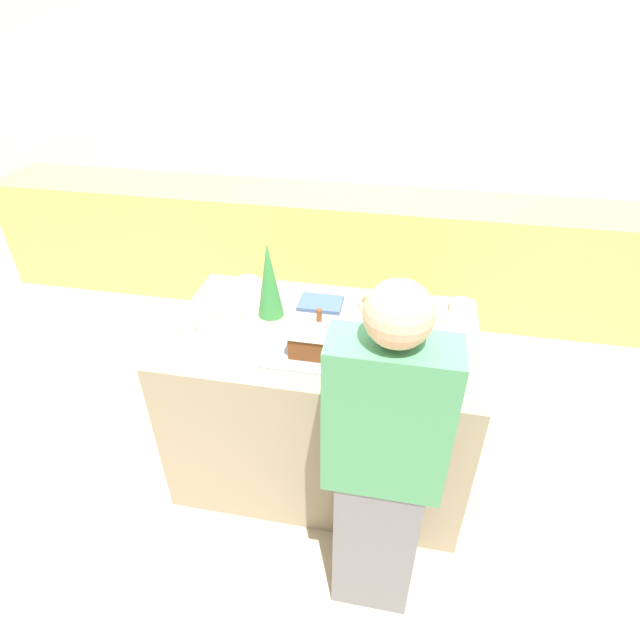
{
  "coord_description": "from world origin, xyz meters",
  "views": [
    {
      "loc": [
        0.34,
        -1.83,
        2.22
      ],
      "look_at": [
        -0.02,
        0.0,
        0.95
      ],
      "focal_mm": 28.0,
      "sensor_mm": 36.0,
      "label": 1
    }
  ],
  "objects_px": {
    "gingerbread_house": "(309,337)",
    "candy_bowl_far_left": "(371,305)",
    "baking_tray": "(309,353)",
    "decorative_tree": "(269,280)",
    "person": "(382,467)",
    "candy_bowl_behind_tray": "(462,306)",
    "mug": "(187,326)",
    "candy_bowl_far_right": "(227,313)",
    "candy_bowl_center_rear": "(400,309)",
    "candy_bowl_front_corner": "(248,284)",
    "cookbook": "(321,303)"
  },
  "relations": [
    {
      "from": "gingerbread_house",
      "to": "candy_bowl_far_left",
      "type": "bearing_deg",
      "value": 60.7
    },
    {
      "from": "baking_tray",
      "to": "decorative_tree",
      "type": "xyz_separation_m",
      "value": [
        -0.24,
        0.27,
        0.18
      ]
    },
    {
      "from": "candy_bowl_far_left",
      "to": "person",
      "type": "bearing_deg",
      "value": -80.94
    },
    {
      "from": "gingerbread_house",
      "to": "candy_bowl_behind_tray",
      "type": "bearing_deg",
      "value": 35.77
    },
    {
      "from": "mug",
      "to": "candy_bowl_far_right",
      "type": "bearing_deg",
      "value": 53.13
    },
    {
      "from": "baking_tray",
      "to": "person",
      "type": "xyz_separation_m",
      "value": [
        0.36,
        -0.47,
        -0.1
      ]
    },
    {
      "from": "gingerbread_house",
      "to": "candy_bowl_far_left",
      "type": "xyz_separation_m",
      "value": [
        0.22,
        0.4,
        -0.06
      ]
    },
    {
      "from": "baking_tray",
      "to": "candy_bowl_far_left",
      "type": "bearing_deg",
      "value": 60.67
    },
    {
      "from": "decorative_tree",
      "to": "candy_bowl_behind_tray",
      "type": "bearing_deg",
      "value": 12.71
    },
    {
      "from": "decorative_tree",
      "to": "candy_bowl_center_rear",
      "type": "height_order",
      "value": "decorative_tree"
    },
    {
      "from": "candy_bowl_front_corner",
      "to": "candy_bowl_far_left",
      "type": "height_order",
      "value": "candy_bowl_far_left"
    },
    {
      "from": "candy_bowl_front_corner",
      "to": "candy_bowl_far_left",
      "type": "bearing_deg",
      "value": -7.28
    },
    {
      "from": "gingerbread_house",
      "to": "baking_tray",
      "type": "bearing_deg",
      "value": -152.4
    },
    {
      "from": "gingerbread_house",
      "to": "cookbook",
      "type": "bearing_deg",
      "value": 93.45
    },
    {
      "from": "candy_bowl_center_rear",
      "to": "candy_bowl_far_left",
      "type": "xyz_separation_m",
      "value": [
        -0.14,
        0.01,
        0.0
      ]
    },
    {
      "from": "candy_bowl_far_left",
      "to": "candy_bowl_center_rear",
      "type": "bearing_deg",
      "value": -3.02
    },
    {
      "from": "baking_tray",
      "to": "person",
      "type": "bearing_deg",
      "value": -52.21
    },
    {
      "from": "cookbook",
      "to": "person",
      "type": "bearing_deg",
      "value": -65.87
    },
    {
      "from": "baking_tray",
      "to": "mug",
      "type": "relative_size",
      "value": 4.67
    },
    {
      "from": "mug",
      "to": "cookbook",
      "type": "bearing_deg",
      "value": 33.36
    },
    {
      "from": "candy_bowl_center_rear",
      "to": "mug",
      "type": "bearing_deg",
      "value": -159.18
    },
    {
      "from": "candy_bowl_behind_tray",
      "to": "candy_bowl_center_rear",
      "type": "bearing_deg",
      "value": -164.52
    },
    {
      "from": "candy_bowl_behind_tray",
      "to": "cookbook",
      "type": "xyz_separation_m",
      "value": [
        -0.68,
        -0.08,
        -0.02
      ]
    },
    {
      "from": "candy_bowl_far_left",
      "to": "candy_bowl_far_right",
      "type": "relative_size",
      "value": 0.89
    },
    {
      "from": "candy_bowl_center_rear",
      "to": "cookbook",
      "type": "distance_m",
      "value": 0.39
    },
    {
      "from": "candy_bowl_far_left",
      "to": "cookbook",
      "type": "height_order",
      "value": "candy_bowl_far_left"
    },
    {
      "from": "cookbook",
      "to": "person",
      "type": "relative_size",
      "value": 0.14
    },
    {
      "from": "baking_tray",
      "to": "cookbook",
      "type": "height_order",
      "value": "cookbook"
    },
    {
      "from": "person",
      "to": "decorative_tree",
      "type": "bearing_deg",
      "value": 129.31
    },
    {
      "from": "baking_tray",
      "to": "candy_bowl_far_left",
      "type": "height_order",
      "value": "candy_bowl_far_left"
    },
    {
      "from": "candy_bowl_far_left",
      "to": "person",
      "type": "distance_m",
      "value": 0.89
    },
    {
      "from": "gingerbread_house",
      "to": "person",
      "type": "bearing_deg",
      "value": -52.25
    },
    {
      "from": "candy_bowl_far_right",
      "to": "person",
      "type": "height_order",
      "value": "person"
    },
    {
      "from": "baking_tray",
      "to": "gingerbread_house",
      "type": "bearing_deg",
      "value": 27.6
    },
    {
      "from": "person",
      "to": "cookbook",
      "type": "bearing_deg",
      "value": 114.13
    },
    {
      "from": "candy_bowl_far_left",
      "to": "cookbook",
      "type": "bearing_deg",
      "value": -178.72
    },
    {
      "from": "decorative_tree",
      "to": "cookbook",
      "type": "relative_size",
      "value": 1.77
    },
    {
      "from": "candy_bowl_behind_tray",
      "to": "candy_bowl_far_right",
      "type": "relative_size",
      "value": 0.85
    },
    {
      "from": "candy_bowl_center_rear",
      "to": "mug",
      "type": "relative_size",
      "value": 1.41
    },
    {
      "from": "decorative_tree",
      "to": "person",
      "type": "distance_m",
      "value": 1.0
    },
    {
      "from": "candy_bowl_center_rear",
      "to": "candy_bowl_behind_tray",
      "type": "relative_size",
      "value": 1.14
    },
    {
      "from": "baking_tray",
      "to": "candy_bowl_far_right",
      "type": "relative_size",
      "value": 3.22
    },
    {
      "from": "person",
      "to": "candy_bowl_behind_tray",
      "type": "bearing_deg",
      "value": 72.7
    },
    {
      "from": "gingerbread_house",
      "to": "cookbook",
      "type": "height_order",
      "value": "gingerbread_house"
    },
    {
      "from": "candy_bowl_front_corner",
      "to": "person",
      "type": "relative_size",
      "value": 0.09
    },
    {
      "from": "candy_bowl_center_rear",
      "to": "cookbook",
      "type": "xyz_separation_m",
      "value": [
        -0.39,
        0.0,
        -0.02
      ]
    },
    {
      "from": "candy_bowl_behind_tray",
      "to": "mug",
      "type": "bearing_deg",
      "value": -160.41
    },
    {
      "from": "cookbook",
      "to": "baking_tray",
      "type": "bearing_deg",
      "value": -86.61
    },
    {
      "from": "candy_bowl_center_rear",
      "to": "cookbook",
      "type": "bearing_deg",
      "value": 179.71
    },
    {
      "from": "decorative_tree",
      "to": "candy_bowl_far_left",
      "type": "relative_size",
      "value": 3.1
    }
  ]
}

